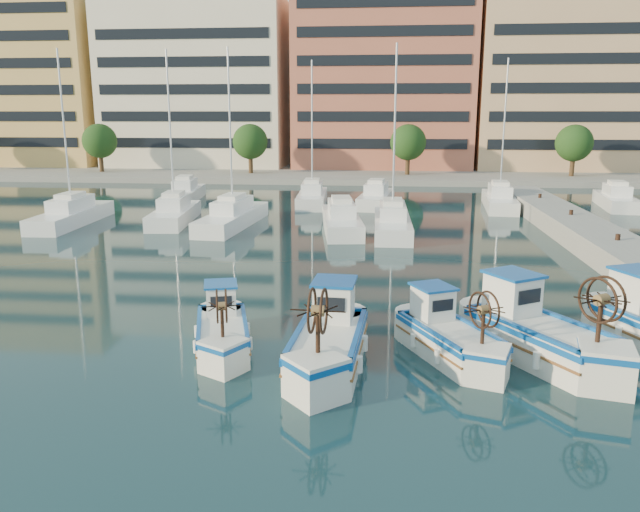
% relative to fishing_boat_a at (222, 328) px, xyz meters
% --- Properties ---
extents(ground, '(300.00, 300.00, 0.00)m').
position_rel_fishing_boat_a_xyz_m(ground, '(3.87, -0.61, -0.68)').
color(ground, '#193841').
rests_on(ground, ground).
extents(waterfront, '(180.00, 40.00, 25.60)m').
position_rel_fishing_boat_a_xyz_m(waterfront, '(13.11, 64.43, 10.42)').
color(waterfront, gray).
rests_on(waterfront, ground).
extents(yacht_marina, '(42.55, 21.98, 11.50)m').
position_rel_fishing_boat_a_xyz_m(yacht_marina, '(0.47, 26.81, -0.15)').
color(yacht_marina, white).
rests_on(yacht_marina, ground).
extents(fishing_boat_a, '(2.53, 4.05, 2.45)m').
position_rel_fishing_boat_a_xyz_m(fishing_boat_a, '(0.00, 0.00, 0.00)').
color(fishing_boat_a, white).
rests_on(fishing_boat_a, ground).
extents(fishing_boat_b, '(2.23, 4.86, 2.99)m').
position_rel_fishing_boat_a_xyz_m(fishing_boat_b, '(3.54, -1.05, 0.15)').
color(fishing_boat_b, white).
rests_on(fishing_boat_b, ground).
extents(fishing_boat_c, '(3.27, 4.29, 2.59)m').
position_rel_fishing_boat_a_xyz_m(fishing_boat_c, '(7.15, 0.02, 0.04)').
color(fishing_boat_c, white).
rests_on(fishing_boat_c, ground).
extents(fishing_boat_d, '(4.29, 5.15, 3.14)m').
position_rel_fishing_boat_a_xyz_m(fishing_boat_d, '(9.88, 0.09, 0.19)').
color(fishing_boat_d, white).
rests_on(fishing_boat_d, ground).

